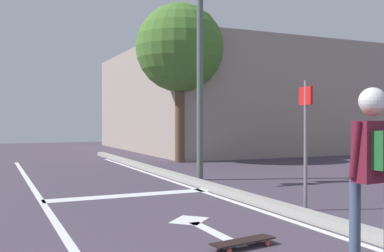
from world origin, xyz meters
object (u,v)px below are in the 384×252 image
(traffic_signal_mast, at_px, (157,7))
(street_sign_post, at_px, (306,125))
(roadside_tree, at_px, (180,49))
(skater, at_px, (374,153))
(spare_skateboard, at_px, (243,241))

(traffic_signal_mast, relative_size, street_sign_post, 2.68)
(street_sign_post, distance_m, roadside_tree, 9.23)
(street_sign_post, relative_size, roadside_tree, 0.38)
(skater, distance_m, roadside_tree, 12.22)
(spare_skateboard, distance_m, traffic_signal_mast, 6.99)
(skater, xyz_separation_m, street_sign_post, (1.44, 2.80, 0.23))
(skater, height_order, traffic_signal_mast, traffic_signal_mast)
(traffic_signal_mast, height_order, street_sign_post, traffic_signal_mast)
(spare_skateboard, bearing_deg, skater, -65.99)
(spare_skateboard, bearing_deg, traffic_signal_mast, 80.15)
(traffic_signal_mast, bearing_deg, roadside_tree, 61.34)
(spare_skateboard, height_order, street_sign_post, street_sign_post)
(skater, height_order, street_sign_post, street_sign_post)
(spare_skateboard, distance_m, street_sign_post, 2.84)
(traffic_signal_mast, distance_m, roadside_tree, 5.24)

